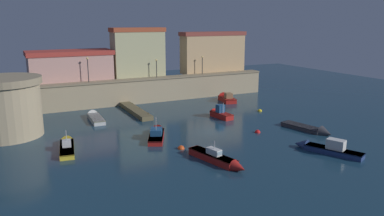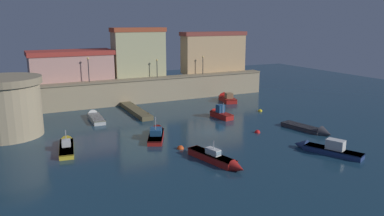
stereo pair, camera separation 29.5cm
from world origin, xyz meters
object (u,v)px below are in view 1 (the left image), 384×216
at_px(moored_boat_0, 219,113).
at_px(mooring_buoy_2, 260,111).
at_px(quay_lamp_0, 88,66).
at_px(mooring_buoy_1, 258,133).
at_px(quay_lamp_2, 202,62).
at_px(moored_boat_3, 157,133).
at_px(moored_boat_1, 226,98).
at_px(fortress_tower, 5,107).
at_px(moored_boat_5, 67,145).
at_px(quay_lamp_1, 156,65).
at_px(moored_boat_2, 219,159).
at_px(mooring_buoy_0, 181,149).
at_px(moored_boat_4, 312,130).
at_px(moored_boat_6, 95,117).
at_px(moored_boat_7, 325,148).

xyz_separation_m(moored_boat_0, mooring_buoy_2, (7.35, 0.21, -0.53)).
distance_m(quay_lamp_0, mooring_buoy_1, 28.43).
distance_m(quay_lamp_2, moored_boat_3, 25.63).
distance_m(moored_boat_1, mooring_buoy_2, 8.97).
xyz_separation_m(fortress_tower, quay_lamp_0, (11.92, 10.80, 3.01)).
xyz_separation_m(quay_lamp_2, moored_boat_5, (-26.41, -18.52, -5.90)).
distance_m(fortress_tower, quay_lamp_1, 25.74).
distance_m(moored_boat_2, mooring_buoy_1, 11.60).
distance_m(quay_lamp_2, mooring_buoy_0, 29.43).
height_order(moored_boat_1, moored_boat_3, moored_boat_3).
bearing_deg(quay_lamp_1, quay_lamp_0, 180.00).
bearing_deg(moored_boat_2, moored_boat_0, 135.75).
xyz_separation_m(mooring_buoy_0, mooring_buoy_1, (10.95, 1.25, 0.00)).
relative_size(quay_lamp_2, moored_boat_4, 0.46).
height_order(quay_lamp_1, moored_boat_2, quay_lamp_1).
xyz_separation_m(moored_boat_1, moored_boat_4, (-0.24, -20.60, -0.21)).
distance_m(quay_lamp_1, moored_boat_1, 13.02).
relative_size(moored_boat_1, moored_boat_5, 0.79).
relative_size(moored_boat_4, mooring_buoy_0, 9.36).
distance_m(quay_lamp_1, moored_boat_3, 21.18).
distance_m(quay_lamp_0, moored_boat_1, 23.27).
bearing_deg(moored_boat_4, mooring_buoy_0, -105.98).
xyz_separation_m(moored_boat_2, moored_boat_6, (-6.91, 22.15, -0.11)).
height_order(moored_boat_3, mooring_buoy_1, moored_boat_3).
distance_m(moored_boat_0, moored_boat_6, 17.43).
bearing_deg(fortress_tower, moored_boat_0, -7.12).
height_order(quay_lamp_0, mooring_buoy_1, quay_lamp_0).
relative_size(quay_lamp_0, moored_boat_7, 0.53).
xyz_separation_m(moored_boat_0, moored_boat_6, (-16.08, 6.72, -0.22)).
relative_size(quay_lamp_2, mooring_buoy_1, 4.60).
height_order(moored_boat_0, moored_boat_1, moored_boat_0).
relative_size(quay_lamp_0, mooring_buoy_0, 5.07).
distance_m(moored_boat_6, mooring_buoy_1, 22.57).
bearing_deg(moored_boat_7, quay_lamp_1, -12.73).
distance_m(moored_boat_3, mooring_buoy_1, 12.32).
height_order(moored_boat_2, mooring_buoy_2, moored_boat_2).
bearing_deg(mooring_buoy_2, moored_boat_5, -171.02).
height_order(moored_boat_0, moored_boat_5, moored_boat_0).
relative_size(fortress_tower, mooring_buoy_1, 12.27).
relative_size(quay_lamp_1, moored_boat_3, 0.46).
bearing_deg(mooring_buoy_0, quay_lamp_2, 57.29).
distance_m(moored_boat_4, mooring_buoy_2, 11.69).
height_order(moored_boat_4, mooring_buoy_2, moored_boat_4).
bearing_deg(moored_boat_7, moored_boat_4, -57.35).
height_order(quay_lamp_1, moored_boat_0, quay_lamp_1).
bearing_deg(moored_boat_0, moored_boat_7, -178.93).
height_order(fortress_tower, mooring_buoy_0, fortress_tower).
bearing_deg(fortress_tower, mooring_buoy_2, -5.26).
relative_size(moored_boat_0, moored_boat_3, 0.73).
bearing_deg(moored_boat_0, moored_boat_1, -42.99).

